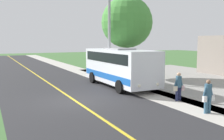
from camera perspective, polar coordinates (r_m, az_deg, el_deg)
ground_plane at (r=14.95m, az=-8.29°, el=-6.92°), size 120.00×120.00×0.00m
road_surface at (r=14.95m, az=-8.29°, el=-6.90°), size 8.00×100.00×0.01m
sidewalk at (r=17.24m, az=8.41°, el=-5.09°), size 2.40×100.00×0.01m
road_centre_line at (r=14.95m, az=-8.30°, el=-6.89°), size 0.16×100.00×0.00m
shuttle_bus_front at (r=19.25m, az=1.75°, el=1.05°), size 2.80×7.79×2.93m
pedestrian_with_bags at (r=13.01m, az=20.85°, el=-5.37°), size 0.72×0.34×1.64m
pedestrian_waiting at (r=15.16m, az=14.81°, el=-3.45°), size 0.72×0.34×1.66m
street_light_pole at (r=21.73m, az=-0.89°, el=9.87°), size 1.97×0.24×8.60m
tree_curbside at (r=23.96m, az=3.39°, el=10.68°), size 4.78×4.78×7.58m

